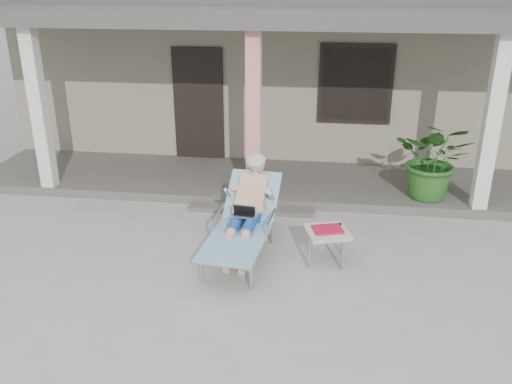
# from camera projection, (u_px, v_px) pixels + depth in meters

# --- Properties ---
(ground) EXTENTS (60.00, 60.00, 0.00)m
(ground) POSITION_uv_depth(u_px,v_px,m) (231.00, 270.00, 6.89)
(ground) COLOR #9E9E99
(ground) RESTS_ON ground
(house) EXTENTS (10.40, 5.40, 3.30)m
(house) POSITION_uv_depth(u_px,v_px,m) (280.00, 60.00, 12.22)
(house) COLOR gray
(house) RESTS_ON ground
(porch_deck) EXTENTS (10.00, 2.00, 0.15)m
(porch_deck) POSITION_uv_depth(u_px,v_px,m) (260.00, 181.00, 9.61)
(porch_deck) COLOR #605B56
(porch_deck) RESTS_ON ground
(porch_overhang) EXTENTS (10.00, 2.30, 2.85)m
(porch_overhang) POSITION_uv_depth(u_px,v_px,m) (260.00, 22.00, 8.54)
(porch_overhang) COLOR silver
(porch_overhang) RESTS_ON porch_deck
(porch_step) EXTENTS (2.00, 0.30, 0.07)m
(porch_step) POSITION_uv_depth(u_px,v_px,m) (251.00, 209.00, 8.57)
(porch_step) COLOR #605B56
(porch_step) RESTS_ON ground
(lounger) EXTENTS (0.89, 1.95, 1.23)m
(lounger) POSITION_uv_depth(u_px,v_px,m) (245.00, 200.00, 7.06)
(lounger) COLOR #B7B7BC
(lounger) RESTS_ON ground
(side_table) EXTENTS (0.66, 0.66, 0.47)m
(side_table) POSITION_uv_depth(u_px,v_px,m) (327.00, 233.00, 6.97)
(side_table) COLOR #BBBBB6
(side_table) RESTS_ON ground
(potted_palm) EXTENTS (1.42, 1.33, 1.28)m
(potted_palm) POSITION_uv_depth(u_px,v_px,m) (435.00, 160.00, 8.49)
(potted_palm) COLOR #26591E
(potted_palm) RESTS_ON porch_deck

